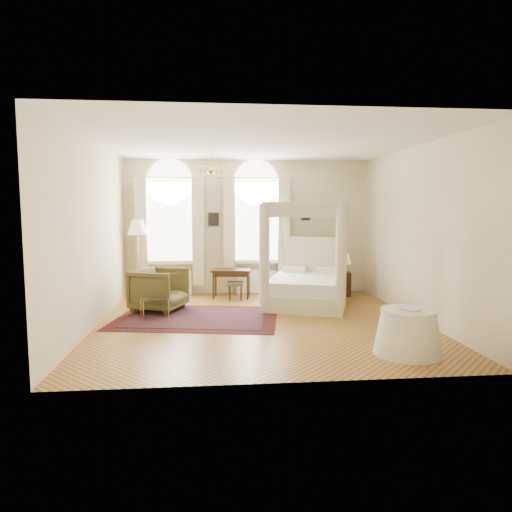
% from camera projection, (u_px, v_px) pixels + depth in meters
% --- Properties ---
extents(ground, '(6.00, 6.00, 0.00)m').
position_uv_depth(ground, '(261.00, 322.00, 8.53)').
color(ground, '#A77930').
rests_on(ground, ground).
extents(room_walls, '(6.00, 6.00, 6.00)m').
position_uv_depth(room_walls, '(261.00, 216.00, 8.32)').
color(room_walls, beige).
rests_on(room_walls, ground).
extents(window_left, '(1.62, 0.27, 3.29)m').
position_uv_depth(window_left, '(170.00, 234.00, 11.04)').
color(window_left, white).
rests_on(window_left, room_walls).
extents(window_right, '(1.62, 0.27, 3.29)m').
position_uv_depth(window_right, '(256.00, 234.00, 11.24)').
color(window_right, white).
rests_on(window_right, room_walls).
extents(chandelier, '(0.51, 0.45, 0.50)m').
position_uv_depth(chandelier, '(211.00, 170.00, 9.33)').
color(chandelier, gold).
rests_on(chandelier, room_walls).
extents(wall_pictures, '(2.54, 0.03, 0.39)m').
position_uv_depth(wall_pictures, '(251.00, 218.00, 11.28)').
color(wall_pictures, black).
rests_on(wall_pictures, room_walls).
extents(canopy_bed, '(2.23, 2.48, 2.25)m').
position_uv_depth(canopy_bed, '(307.00, 282.00, 9.95)').
color(canopy_bed, beige).
rests_on(canopy_bed, ground).
extents(nightstand, '(0.45, 0.42, 0.58)m').
position_uv_depth(nightstand, '(342.00, 284.00, 11.06)').
color(nightstand, '#311C0D').
rests_on(nightstand, ground).
extents(nightstand_lamp, '(0.31, 0.31, 0.46)m').
position_uv_depth(nightstand_lamp, '(345.00, 260.00, 10.99)').
color(nightstand_lamp, gold).
rests_on(nightstand_lamp, nightstand).
extents(writing_desk, '(0.98, 0.61, 0.68)m').
position_uv_depth(writing_desk, '(231.00, 274.00, 10.75)').
color(writing_desk, '#311C0D').
rests_on(writing_desk, ground).
extents(laptop, '(0.43, 0.35, 0.03)m').
position_uv_depth(laptop, '(233.00, 268.00, 10.81)').
color(laptop, black).
rests_on(laptop, writing_desk).
extents(stool, '(0.39, 0.39, 0.41)m').
position_uv_depth(stool, '(235.00, 285.00, 10.58)').
color(stool, '#4E4821').
rests_on(stool, ground).
extents(armchair, '(1.26, 1.24, 0.89)m').
position_uv_depth(armchair, '(159.00, 290.00, 9.42)').
color(armchair, '#433C1D').
rests_on(armchair, ground).
extents(coffee_table, '(0.64, 0.53, 0.38)m').
position_uv_depth(coffee_table, '(155.00, 300.00, 8.87)').
color(coffee_table, silver).
rests_on(coffee_table, ground).
extents(floor_lamp, '(0.48, 0.48, 1.85)m').
position_uv_depth(floor_lamp, '(138.00, 231.00, 10.75)').
color(floor_lamp, gold).
rests_on(floor_lamp, ground).
extents(oriental_rug, '(3.41, 2.71, 0.01)m').
position_uv_depth(oriental_rug, '(197.00, 318.00, 8.84)').
color(oriental_rug, '#441013').
rests_on(oriental_rug, ground).
extents(side_table, '(0.97, 0.97, 0.66)m').
position_uv_depth(side_table, '(408.00, 332.00, 6.62)').
color(side_table, beige).
rests_on(side_table, ground).
extents(book, '(0.29, 0.31, 0.02)m').
position_uv_depth(book, '(407.00, 310.00, 6.49)').
color(book, black).
rests_on(book, side_table).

